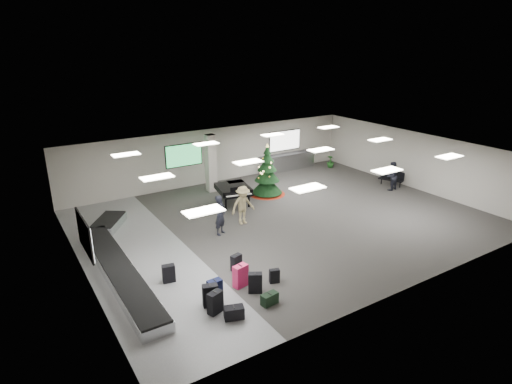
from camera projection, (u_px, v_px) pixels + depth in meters
ground at (285, 220)px, 20.11m from camera, size 18.00×18.00×0.00m
room_envelope at (271, 171)px, 19.67m from camera, size 18.02×14.02×3.21m
baggage_carousel at (117, 260)px, 16.02m from camera, size 2.28×9.71×0.43m
service_counter at (287, 162)px, 27.74m from camera, size 4.05×0.65×1.08m
suitcase_0 at (210, 295)px, 13.50m from camera, size 0.54×0.39×0.77m
suitcase_1 at (255, 283)px, 14.24m from camera, size 0.52×0.44×0.74m
pink_suitcase at (240, 276)px, 14.58m from camera, size 0.56×0.39×0.82m
suitcase_3 at (236, 262)px, 15.65m from camera, size 0.45×0.32×0.63m
navy_suitcase at (215, 290)px, 13.82m from camera, size 0.48×0.30×0.74m
suitcase_5 at (215, 302)px, 13.16m from camera, size 0.54×0.41×0.75m
green_duffel at (270, 299)px, 13.66m from camera, size 0.59×0.35×0.39m
suitcase_7 at (274, 276)px, 14.85m from camera, size 0.39×0.28×0.53m
suitcase_8 at (169, 274)px, 14.87m from camera, size 0.48×0.33×0.66m
black_duffel at (234, 313)px, 12.94m from camera, size 0.68×0.51×0.42m
christmas_tree at (267, 177)px, 23.21m from camera, size 1.99×1.99×2.84m
grand_piano at (233, 189)px, 21.81m from camera, size 1.90×2.27×1.14m
bench at (392, 178)px, 24.74m from camera, size 0.94×1.45×0.87m
traveler_a at (220, 215)px, 18.39m from camera, size 0.77×0.70×1.77m
traveler_b at (243, 205)px, 19.45m from camera, size 1.17×0.67×1.81m
traveler_bench at (392, 176)px, 23.93m from camera, size 0.86×0.71×1.64m
potted_plant_left at (270, 172)px, 26.01m from camera, size 0.55×0.51×0.81m
potted_plant_right at (331, 161)px, 28.32m from camera, size 0.62×0.62×0.83m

